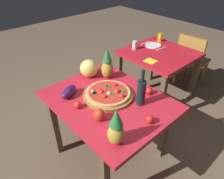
{
  "coord_description": "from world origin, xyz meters",
  "views": [
    {
      "loc": [
        1.11,
        -0.97,
        1.86
      ],
      "look_at": [
        -0.04,
        0.08,
        0.79
      ],
      "focal_mm": 32.9,
      "sensor_mm": 36.0,
      "label": 1
    }
  ],
  "objects": [
    {
      "name": "pineapple_left",
      "position": [
        0.41,
        -0.3,
        0.87
      ],
      "size": [
        0.12,
        0.12,
        0.3
      ],
      "color": "gold",
      "rests_on": "display_table"
    },
    {
      "name": "pizza_board",
      "position": [
        -0.04,
        0.03,
        0.75
      ],
      "size": [
        0.46,
        0.46,
        0.02
      ],
      "primitive_type": "cylinder",
      "color": "olive",
      "rests_on": "display_table"
    },
    {
      "name": "tomato_near_board",
      "position": [
        0.44,
        0.04,
        0.77
      ],
      "size": [
        0.06,
        0.06,
        0.06
      ],
      "primitive_type": "sphere",
      "color": "red",
      "rests_on": "display_table"
    },
    {
      "name": "ground_plane",
      "position": [
        0.0,
        0.0,
        0.0
      ],
      "size": [
        10.0,
        10.0,
        0.0
      ],
      "primitive_type": "plane",
      "color": "brown"
    },
    {
      "name": "melon",
      "position": [
        -0.45,
        0.12,
        0.83
      ],
      "size": [
        0.19,
        0.19,
        0.19
      ],
      "primitive_type": "sphere",
      "color": "#E1CC67",
      "rests_on": "display_table"
    },
    {
      "name": "display_table",
      "position": [
        0.0,
        0.0,
        0.64
      ],
      "size": [
        1.11,
        0.88,
        0.74
      ],
      "color": "brown",
      "rests_on": "ground_plane"
    },
    {
      "name": "fork_utensil",
      "position": [
        -0.65,
        1.28,
        0.74
      ],
      "size": [
        0.02,
        0.18,
        0.01
      ],
      "primitive_type": "cube",
      "rotation": [
        0.0,
        0.0,
        -0.0
      ],
      "color": "silver",
      "rests_on": "background_table"
    },
    {
      "name": "napkin_folded",
      "position": [
        -0.23,
        0.88,
        0.74
      ],
      "size": [
        0.15,
        0.13,
        0.01
      ],
      "primitive_type": "cube",
      "rotation": [
        0.0,
        0.0,
        0.06
      ],
      "color": "yellow",
      "rests_on": "background_table"
    },
    {
      "name": "background_table",
      "position": [
        -0.32,
        1.18,
        0.62
      ],
      "size": [
        0.86,
        0.85,
        0.74
      ],
      "color": "brown",
      "rests_on": "ground_plane"
    },
    {
      "name": "wine_bottle",
      "position": [
        0.23,
        0.16,
        0.86
      ],
      "size": [
        0.08,
        0.08,
        0.34
      ],
      "color": "black",
      "rests_on": "display_table"
    },
    {
      "name": "tomato_beside_pepper",
      "position": [
        0.19,
        0.33,
        0.77
      ],
      "size": [
        0.07,
        0.07,
        0.07
      ],
      "primitive_type": "sphere",
      "color": "red",
      "rests_on": "display_table"
    },
    {
      "name": "pineapple_right",
      "position": [
        -0.29,
        0.24,
        0.89
      ],
      "size": [
        0.12,
        0.12,
        0.33
      ],
      "color": "#B68A37",
      "rests_on": "display_table"
    },
    {
      "name": "drinking_glass_water",
      "position": [
        -0.61,
        1.0,
        0.79
      ],
      "size": [
        0.06,
        0.06,
        0.11
      ],
      "primitive_type": "cylinder",
      "color": "silver",
      "rests_on": "background_table"
    },
    {
      "name": "dining_chair",
      "position": [
        -0.17,
        1.82,
        0.48
      ],
      "size": [
        0.42,
        0.42,
        0.85
      ],
      "rotation": [
        0.0,
        0.0,
        3.2
      ],
      "color": "olive",
      "rests_on": "ground_plane"
    },
    {
      "name": "eggplant",
      "position": [
        -0.28,
        -0.24,
        0.78
      ],
      "size": [
        0.17,
        0.22,
        0.09
      ],
      "primitive_type": "ellipsoid",
      "rotation": [
        0.0,
        0.0,
        2.02
      ],
      "color": "#3F1755",
      "rests_on": "display_table"
    },
    {
      "name": "knife_utensil",
      "position": [
        -0.37,
        1.28,
        0.74
      ],
      "size": [
        0.03,
        0.18,
        0.01
      ],
      "primitive_type": "cube",
      "rotation": [
        0.0,
        0.0,
        -0.09
      ],
      "color": "silver",
      "rests_on": "background_table"
    },
    {
      "name": "dinner_plate",
      "position": [
        -0.51,
        1.28,
        0.75
      ],
      "size": [
        0.22,
        0.22,
        0.02
      ],
      "primitive_type": "cylinder",
      "color": "white",
      "rests_on": "background_table"
    },
    {
      "name": "tomato_by_bottle",
      "position": [
        -0.09,
        -0.28,
        0.77
      ],
      "size": [
        0.06,
        0.06,
        0.06
      ],
      "primitive_type": "sphere",
      "color": "red",
      "rests_on": "display_table"
    },
    {
      "name": "pizza",
      "position": [
        -0.04,
        0.03,
        0.78
      ],
      "size": [
        0.41,
        0.41,
        0.06
      ],
      "color": "#E5A463",
      "rests_on": "pizza_board"
    },
    {
      "name": "drinking_glass_juice",
      "position": [
        -0.55,
        1.48,
        0.79
      ],
      "size": [
        0.07,
        0.07,
        0.11
      ],
      "primitive_type": "cylinder",
      "color": "orange",
      "rests_on": "background_table"
    },
    {
      "name": "bell_pepper",
      "position": [
        0.15,
        -0.23,
        0.78
      ],
      "size": [
        0.09,
        0.09,
        0.1
      ],
      "primitive_type": "ellipsoid",
      "color": "red",
      "rests_on": "display_table"
    }
  ]
}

